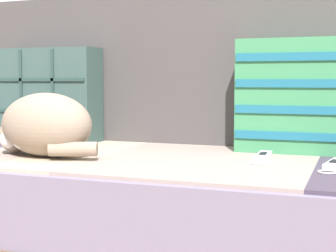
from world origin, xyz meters
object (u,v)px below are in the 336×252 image
at_px(throw_pillow_quilted, 47,95).
at_px(throw_pillow_striped, 303,96).
at_px(game_remote_near, 263,157).
at_px(game_remote_far, 335,165).
at_px(couch, 145,216).
at_px(sleeping_cat, 43,126).

height_order(throw_pillow_quilted, throw_pillow_striped, throw_pillow_striped).
distance_m(throw_pillow_striped, game_remote_near, 0.28).
height_order(throw_pillow_quilted, game_remote_far, throw_pillow_quilted).
bearing_deg(couch, throw_pillow_striped, 23.20).
xyz_separation_m(throw_pillow_quilted, game_remote_far, (1.09, -0.28, -0.17)).
height_order(throw_pillow_quilted, game_remote_near, throw_pillow_quilted).
bearing_deg(game_remote_far, sleeping_cat, -174.59).
bearing_deg(throw_pillow_quilted, sleeping_cat, -58.56).
xyz_separation_m(throw_pillow_quilted, game_remote_near, (0.88, -0.20, -0.17)).
bearing_deg(game_remote_near, game_remote_far, -20.93).
bearing_deg(couch, game_remote_far, -6.97).
height_order(throw_pillow_quilted, sleeping_cat, throw_pillow_quilted).
distance_m(throw_pillow_striped, sleeping_cat, 0.84).
relative_size(throw_pillow_quilted, game_remote_far, 2.20).
xyz_separation_m(couch, game_remote_far, (0.59, -0.07, 0.21)).
bearing_deg(throw_pillow_quilted, couch, -22.26).
bearing_deg(sleeping_cat, game_remote_near, 13.70).
bearing_deg(throw_pillow_striped, couch, -156.80).
distance_m(couch, sleeping_cat, 0.44).
distance_m(game_remote_near, game_remote_far, 0.22).
distance_m(throw_pillow_quilted, game_remote_near, 0.92).
height_order(throw_pillow_striped, game_remote_far, throw_pillow_striped).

